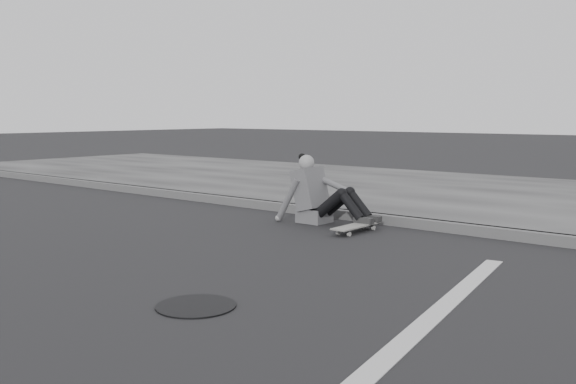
% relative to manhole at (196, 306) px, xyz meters
% --- Properties ---
extents(ground, '(80.00, 80.00, 0.00)m').
position_rel_manhole_xyz_m(ground, '(-1.32, 1.32, -0.01)').
color(ground, black).
rests_on(ground, ground).
extents(curb, '(24.00, 0.16, 0.12)m').
position_rel_manhole_xyz_m(curb, '(-1.32, 3.90, 0.05)').
color(curb, '#4E4E4E').
rests_on(curb, ground).
extents(sidewalk, '(24.00, 6.00, 0.12)m').
position_rel_manhole_xyz_m(sidewalk, '(-1.32, 6.92, 0.05)').
color(sidewalk, '#3D3D3D').
rests_on(sidewalk, ground).
extents(manhole, '(0.58, 0.58, 0.01)m').
position_rel_manhole_xyz_m(manhole, '(0.00, 0.00, 0.00)').
color(manhole, black).
rests_on(manhole, ground).
extents(skateboard, '(0.20, 0.78, 0.09)m').
position_rel_manhole_xyz_m(skateboard, '(-0.71, 3.18, 0.07)').
color(skateboard, '#969691').
rests_on(skateboard, ground).
extents(seated_woman, '(1.38, 0.46, 0.88)m').
position_rel_manhole_xyz_m(seated_woman, '(-1.45, 3.43, 0.35)').
color(seated_woman, '#525254').
rests_on(seated_woman, ground).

